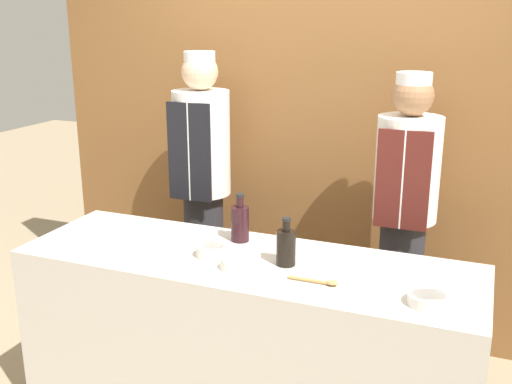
{
  "coord_description": "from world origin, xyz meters",
  "views": [
    {
      "loc": [
        0.99,
        -2.35,
        1.95
      ],
      "look_at": [
        0.0,
        0.13,
        1.17
      ],
      "focal_mm": 42.0,
      "sensor_mm": 36.0,
      "label": 1
    }
  ],
  "objects_px": {
    "sauce_bowl_brown": "(212,250)",
    "chef_left": "(203,186)",
    "bottle_soy": "(286,247)",
    "wooden_spoon": "(318,281)",
    "chef_right": "(404,217)",
    "sauce_bowl_orange": "(429,299)",
    "cutting_board": "(96,239)",
    "bottle_wine": "(240,222)",
    "sauce_bowl_white": "(233,263)"
  },
  "relations": [
    {
      "from": "bottle_soy",
      "to": "chef_left",
      "type": "xyz_separation_m",
      "value": [
        -0.8,
        0.77,
        -0.01
      ]
    },
    {
      "from": "cutting_board",
      "to": "wooden_spoon",
      "type": "relative_size",
      "value": 1.66
    },
    {
      "from": "sauce_bowl_white",
      "to": "wooden_spoon",
      "type": "bearing_deg",
      "value": -1.77
    },
    {
      "from": "bottle_wine",
      "to": "chef_left",
      "type": "height_order",
      "value": "chef_left"
    },
    {
      "from": "sauce_bowl_orange",
      "to": "chef_left",
      "type": "xyz_separation_m",
      "value": [
        -1.43,
        0.93,
        0.06
      ]
    },
    {
      "from": "bottle_wine",
      "to": "chef_right",
      "type": "relative_size",
      "value": 0.14
    },
    {
      "from": "bottle_wine",
      "to": "bottle_soy",
      "type": "xyz_separation_m",
      "value": [
        0.31,
        -0.2,
        -0.01
      ]
    },
    {
      "from": "sauce_bowl_orange",
      "to": "bottle_wine",
      "type": "bearing_deg",
      "value": 159.09
    },
    {
      "from": "cutting_board",
      "to": "chef_left",
      "type": "distance_m",
      "value": 0.86
    },
    {
      "from": "sauce_bowl_brown",
      "to": "bottle_soy",
      "type": "xyz_separation_m",
      "value": [
        0.35,
        0.03,
        0.06
      ]
    },
    {
      "from": "sauce_bowl_brown",
      "to": "cutting_board",
      "type": "xyz_separation_m",
      "value": [
        -0.62,
        -0.04,
        -0.02
      ]
    },
    {
      "from": "bottle_soy",
      "to": "sauce_bowl_brown",
      "type": "bearing_deg",
      "value": -174.73
    },
    {
      "from": "sauce_bowl_orange",
      "to": "bottle_soy",
      "type": "xyz_separation_m",
      "value": [
        -0.64,
        0.16,
        0.06
      ]
    },
    {
      "from": "sauce_bowl_orange",
      "to": "wooden_spoon",
      "type": "distance_m",
      "value": 0.45
    },
    {
      "from": "bottle_soy",
      "to": "wooden_spoon",
      "type": "xyz_separation_m",
      "value": [
        0.19,
        -0.14,
        -0.08
      ]
    },
    {
      "from": "cutting_board",
      "to": "wooden_spoon",
      "type": "xyz_separation_m",
      "value": [
        1.16,
        -0.07,
        0.0
      ]
    },
    {
      "from": "sauce_bowl_orange",
      "to": "bottle_wine",
      "type": "height_order",
      "value": "bottle_wine"
    },
    {
      "from": "sauce_bowl_orange",
      "to": "wooden_spoon",
      "type": "height_order",
      "value": "sauce_bowl_orange"
    },
    {
      "from": "sauce_bowl_white",
      "to": "chef_left",
      "type": "relative_size",
      "value": 0.07
    },
    {
      "from": "sauce_bowl_white",
      "to": "cutting_board",
      "type": "xyz_separation_m",
      "value": [
        -0.77,
        0.06,
        -0.02
      ]
    },
    {
      "from": "sauce_bowl_brown",
      "to": "cutting_board",
      "type": "distance_m",
      "value": 0.62
    },
    {
      "from": "sauce_bowl_orange",
      "to": "cutting_board",
      "type": "bearing_deg",
      "value": 176.67
    },
    {
      "from": "bottle_soy",
      "to": "chef_left",
      "type": "bearing_deg",
      "value": 136.06
    },
    {
      "from": "sauce_bowl_brown",
      "to": "chef_right",
      "type": "distance_m",
      "value": 1.1
    },
    {
      "from": "cutting_board",
      "to": "sauce_bowl_orange",
      "type": "bearing_deg",
      "value": -3.33
    },
    {
      "from": "sauce_bowl_white",
      "to": "bottle_wine",
      "type": "height_order",
      "value": "bottle_wine"
    },
    {
      "from": "cutting_board",
      "to": "wooden_spoon",
      "type": "bearing_deg",
      "value": -3.45
    },
    {
      "from": "bottle_soy",
      "to": "chef_right",
      "type": "bearing_deg",
      "value": 62.26
    },
    {
      "from": "bottle_wine",
      "to": "sauce_bowl_orange",
      "type": "bearing_deg",
      "value": -20.91
    },
    {
      "from": "sauce_bowl_orange",
      "to": "chef_left",
      "type": "height_order",
      "value": "chef_left"
    },
    {
      "from": "chef_left",
      "to": "wooden_spoon",
      "type": "bearing_deg",
      "value": -42.56
    },
    {
      "from": "bottle_soy",
      "to": "chef_right",
      "type": "distance_m",
      "value": 0.87
    },
    {
      "from": "sauce_bowl_orange",
      "to": "chef_right",
      "type": "height_order",
      "value": "chef_right"
    },
    {
      "from": "wooden_spoon",
      "to": "bottle_soy",
      "type": "bearing_deg",
      "value": 143.94
    },
    {
      "from": "bottle_wine",
      "to": "chef_right",
      "type": "distance_m",
      "value": 0.91
    },
    {
      "from": "bottle_soy",
      "to": "wooden_spoon",
      "type": "bearing_deg",
      "value": -36.06
    },
    {
      "from": "sauce_bowl_orange",
      "to": "sauce_bowl_brown",
      "type": "bearing_deg",
      "value": 172.49
    },
    {
      "from": "wooden_spoon",
      "to": "chef_right",
      "type": "bearing_deg",
      "value": 76.69
    },
    {
      "from": "sauce_bowl_brown",
      "to": "chef_left",
      "type": "xyz_separation_m",
      "value": [
        -0.45,
        0.8,
        0.05
      ]
    },
    {
      "from": "sauce_bowl_white",
      "to": "bottle_soy",
      "type": "xyz_separation_m",
      "value": [
        0.2,
        0.13,
        0.06
      ]
    },
    {
      "from": "bottle_wine",
      "to": "chef_right",
      "type": "bearing_deg",
      "value": 38.75
    },
    {
      "from": "bottle_wine",
      "to": "bottle_soy",
      "type": "distance_m",
      "value": 0.37
    },
    {
      "from": "sauce_bowl_white",
      "to": "wooden_spoon",
      "type": "height_order",
      "value": "sauce_bowl_white"
    },
    {
      "from": "cutting_board",
      "to": "wooden_spoon",
      "type": "height_order",
      "value": "wooden_spoon"
    },
    {
      "from": "bottle_wine",
      "to": "chef_left",
      "type": "bearing_deg",
      "value": 130.73
    },
    {
      "from": "sauce_bowl_orange",
      "to": "cutting_board",
      "type": "xyz_separation_m",
      "value": [
        -1.6,
        0.09,
        -0.01
      ]
    },
    {
      "from": "sauce_bowl_brown",
      "to": "bottle_soy",
      "type": "relative_size",
      "value": 0.68
    },
    {
      "from": "sauce_bowl_brown",
      "to": "bottle_soy",
      "type": "bearing_deg",
      "value": 5.27
    },
    {
      "from": "sauce_bowl_white",
      "to": "chef_right",
      "type": "distance_m",
      "value": 1.08
    },
    {
      "from": "sauce_bowl_white",
      "to": "chef_left",
      "type": "xyz_separation_m",
      "value": [
        -0.6,
        0.9,
        0.05
      ]
    }
  ]
}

